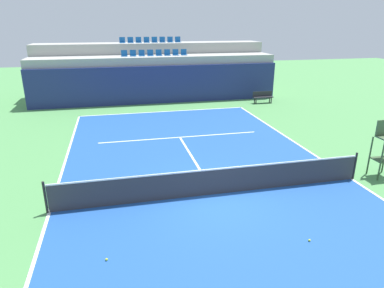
{
  "coord_description": "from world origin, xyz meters",
  "views": [
    {
      "loc": [
        -3.17,
        -10.23,
        5.68
      ],
      "look_at": [
        -0.36,
        2.0,
        1.2
      ],
      "focal_mm": 32.07,
      "sensor_mm": 36.0,
      "label": 1
    }
  ],
  "objects_px": {
    "player_bench": "(263,96)",
    "tennis_ball_1": "(107,259)",
    "tennis_net": "(215,181)",
    "tennis_ball_0": "(309,240)",
    "umpire_chair": "(384,147)"
  },
  "relations": [
    {
      "from": "player_bench",
      "to": "tennis_ball_1",
      "type": "relative_size",
      "value": 22.73
    },
    {
      "from": "tennis_ball_0",
      "to": "tennis_ball_1",
      "type": "relative_size",
      "value": 1.0
    },
    {
      "from": "tennis_ball_0",
      "to": "tennis_ball_1",
      "type": "xyz_separation_m",
      "value": [
        -5.42,
        0.42,
        0.0
      ]
    },
    {
      "from": "umpire_chair",
      "to": "tennis_ball_1",
      "type": "relative_size",
      "value": 33.33
    },
    {
      "from": "tennis_net",
      "to": "tennis_ball_0",
      "type": "bearing_deg",
      "value": -61.4
    },
    {
      "from": "tennis_net",
      "to": "player_bench",
      "type": "xyz_separation_m",
      "value": [
        7.52,
        12.96,
        -0.0
      ]
    },
    {
      "from": "umpire_chair",
      "to": "tennis_ball_0",
      "type": "relative_size",
      "value": 33.33
    },
    {
      "from": "tennis_net",
      "to": "tennis_ball_1",
      "type": "height_order",
      "value": "tennis_net"
    },
    {
      "from": "player_bench",
      "to": "tennis_ball_1",
      "type": "distance_m",
      "value": 19.33
    },
    {
      "from": "player_bench",
      "to": "tennis_ball_0",
      "type": "xyz_separation_m",
      "value": [
        -5.77,
        -16.17,
        -0.46
      ]
    },
    {
      "from": "tennis_net",
      "to": "tennis_ball_1",
      "type": "relative_size",
      "value": 167.88
    },
    {
      "from": "tennis_net",
      "to": "tennis_ball_0",
      "type": "xyz_separation_m",
      "value": [
        1.75,
        -3.21,
        -0.47
      ]
    },
    {
      "from": "umpire_chair",
      "to": "tennis_ball_0",
      "type": "bearing_deg",
      "value": -146.61
    },
    {
      "from": "player_bench",
      "to": "tennis_ball_1",
      "type": "height_order",
      "value": "player_bench"
    },
    {
      "from": "tennis_ball_0",
      "to": "tennis_ball_1",
      "type": "bearing_deg",
      "value": 175.57
    }
  ]
}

